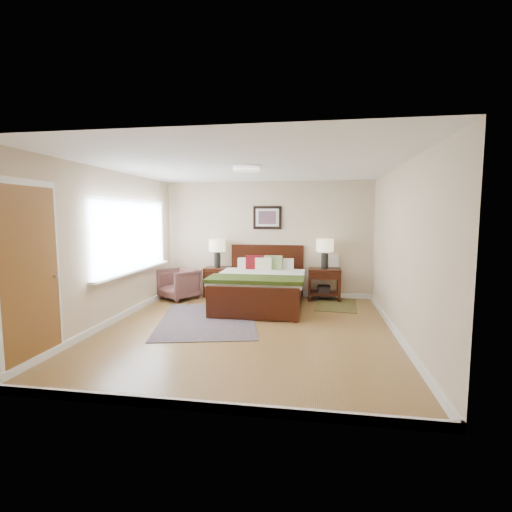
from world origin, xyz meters
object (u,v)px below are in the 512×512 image
object	(u,v)px
lamp_left	(217,248)
armchair	(179,284)
nightstand_left	(217,273)
nightstand_right	(324,281)
bed	(261,280)
rug_persian	(208,320)
lamp_right	(325,248)

from	to	relation	value
lamp_left	armchair	xyz separation A→B (m)	(-0.73, -0.43, -0.75)
nightstand_left	nightstand_right	xyz separation A→B (m)	(2.31, 0.01, -0.11)
bed	armchair	bearing A→B (deg)	169.02
nightstand_right	lamp_left	bearing A→B (deg)	179.65
nightstand_left	nightstand_right	size ratio (longest dim) A/B	0.96
nightstand_right	rug_persian	xyz separation A→B (m)	(-1.98, -1.88, -0.39)
rug_persian	bed	bearing A→B (deg)	43.79
nightstand_right	armchair	world-z (taller)	nightstand_right
nightstand_right	armchair	size ratio (longest dim) A/B	0.94
bed	nightstand_right	distance (m)	1.46
nightstand_left	bed	bearing A→B (deg)	-35.35
lamp_right	rug_persian	world-z (taller)	lamp_right
rug_persian	lamp_left	bearing A→B (deg)	87.30
armchair	rug_persian	world-z (taller)	armchair
armchair	rug_persian	bearing A→B (deg)	-20.40
bed	nightstand_left	world-z (taller)	bed
bed	lamp_left	xyz separation A→B (m)	(-1.07, 0.78, 0.56)
nightstand_left	nightstand_right	distance (m)	2.31
nightstand_right	bed	bearing A→B (deg)	-148.14
lamp_right	rug_persian	bearing A→B (deg)	-136.19
nightstand_right	lamp_left	size ratio (longest dim) A/B	1.09
bed	rug_persian	size ratio (longest dim) A/B	0.93
nightstand_left	lamp_left	world-z (taller)	lamp_left
lamp_left	rug_persian	bearing A→B (deg)	-80.14
lamp_right	armchair	size ratio (longest dim) A/B	0.86
lamp_left	rug_persian	distance (m)	2.20
nightstand_left	armchair	world-z (taller)	armchair
rug_persian	armchair	bearing A→B (deg)	113.30
nightstand_left	lamp_right	distance (m)	2.38
bed	rug_persian	bearing A→B (deg)	-123.65
bed	armchair	distance (m)	1.85
lamp_left	rug_persian	size ratio (longest dim) A/B	0.27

